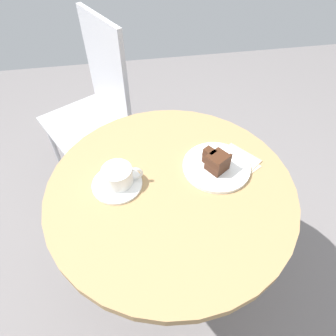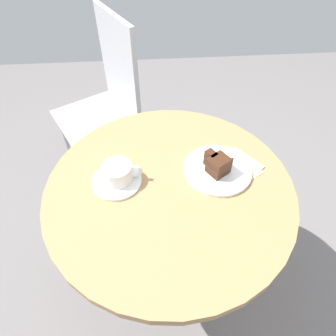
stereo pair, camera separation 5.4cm
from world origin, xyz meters
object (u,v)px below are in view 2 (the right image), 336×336
(saucer, at_px, (117,181))
(napkin, at_px, (236,167))
(coffee_cup, at_px, (118,172))
(cake_slice, at_px, (217,164))
(cafe_chair, at_px, (108,97))
(fork, at_px, (226,156))
(teaspoon, at_px, (104,188))
(cake_plate, at_px, (217,170))

(saucer, bearing_deg, napkin, 4.60)
(coffee_cup, height_order, cake_slice, cake_slice)
(coffee_cup, relative_size, cafe_chair, 0.13)
(cake_slice, bearing_deg, fork, 54.56)
(fork, relative_size, napkin, 0.66)
(saucer, relative_size, teaspoon, 1.83)
(cake_slice, height_order, napkin, cake_slice)
(cake_plate, bearing_deg, coffee_cup, -177.09)
(coffee_cup, distance_m, cake_slice, 0.32)
(saucer, relative_size, cafe_chair, 0.17)
(cake_plate, bearing_deg, cake_slice, -124.70)
(coffee_cup, height_order, fork, coffee_cup)
(cake_plate, xyz_separation_m, fork, (0.04, 0.05, 0.01))
(cake_plate, xyz_separation_m, napkin, (0.06, 0.01, -0.00))
(cake_plate, relative_size, fork, 1.69)
(napkin, bearing_deg, coffee_cup, -176.08)
(saucer, bearing_deg, cafe_chair, 97.40)
(cake_plate, relative_size, cake_slice, 2.36)
(cake_plate, bearing_deg, saucer, -176.26)
(teaspoon, xyz_separation_m, fork, (0.41, 0.11, 0.00))
(coffee_cup, height_order, cafe_chair, cafe_chair)
(fork, height_order, napkin, fork)
(napkin, distance_m, cafe_chair, 0.86)
(coffee_cup, xyz_separation_m, teaspoon, (-0.05, -0.04, -0.03))
(saucer, distance_m, cake_slice, 0.33)
(saucer, xyz_separation_m, napkin, (0.40, 0.03, -0.00))
(saucer, height_order, cake_plate, cake_plate)
(coffee_cup, height_order, napkin, coffee_cup)
(cake_plate, relative_size, cafe_chair, 0.24)
(saucer, xyz_separation_m, cake_plate, (0.33, 0.02, 0.00))
(saucer, height_order, napkin, saucer)
(saucer, bearing_deg, fork, 11.46)
(cake_slice, bearing_deg, cake_plate, 55.30)
(saucer, xyz_separation_m, teaspoon, (-0.04, -0.03, 0.01))
(napkin, xyz_separation_m, cafe_chair, (-0.49, 0.69, -0.16))
(teaspoon, height_order, cake_slice, cake_slice)
(cake_plate, distance_m, fork, 0.07)
(teaspoon, relative_size, cake_plate, 0.39)
(cake_slice, xyz_separation_m, cafe_chair, (-0.42, 0.71, -0.20))
(napkin, bearing_deg, teaspoon, -171.45)
(coffee_cup, xyz_separation_m, cake_slice, (0.32, 0.01, 0.00))
(cake_slice, bearing_deg, cafe_chair, 120.79)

